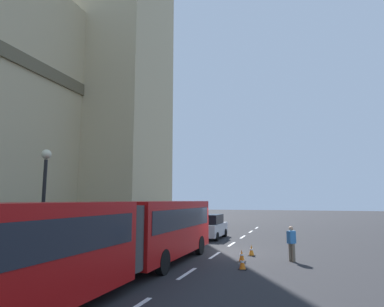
# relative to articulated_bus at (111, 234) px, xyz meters

# --- Properties ---
(ground_plane) EXTENTS (160.00, 160.00, 0.00)m
(ground_plane) POSITION_rel_articulated_bus_xyz_m (8.64, -1.99, -1.75)
(ground_plane) COLOR #262628
(lane_centre_marking) EXTENTS (34.40, 0.16, 0.01)m
(lane_centre_marking) POSITION_rel_articulated_bus_xyz_m (9.51, -1.99, -1.74)
(lane_centre_marking) COLOR silver
(lane_centre_marking) RESTS_ON ground_plane
(articulated_bus) EXTENTS (17.45, 2.54, 2.90)m
(articulated_bus) POSITION_rel_articulated_bus_xyz_m (0.00, 0.00, 0.00)
(articulated_bus) COLOR #B20F0F
(articulated_bus) RESTS_ON ground_plane
(sedan_lead) EXTENTS (4.40, 1.86, 1.85)m
(sedan_lead) POSITION_rel_articulated_bus_xyz_m (14.56, 0.20, -0.83)
(sedan_lead) COLOR #B7B7BC
(sedan_lead) RESTS_ON ground_plane
(traffic_cone_west) EXTENTS (0.36, 0.36, 0.58)m
(traffic_cone_west) POSITION_rel_articulated_bus_xyz_m (4.09, -4.01, -1.46)
(traffic_cone_west) COLOR black
(traffic_cone_west) RESTS_ON ground_plane
(traffic_cone_middle) EXTENTS (0.36, 0.36, 0.58)m
(traffic_cone_middle) POSITION_rel_articulated_bus_xyz_m (5.85, -3.69, -1.46)
(traffic_cone_middle) COLOR black
(traffic_cone_middle) RESTS_ON ground_plane
(traffic_cone_east) EXTENTS (0.36, 0.36, 0.58)m
(traffic_cone_east) POSITION_rel_articulated_bus_xyz_m (7.72, -3.90, -1.46)
(traffic_cone_east) COLOR black
(traffic_cone_east) RESTS_ON ground_plane
(street_lamp) EXTENTS (0.44, 0.44, 5.27)m
(street_lamp) POSITION_rel_articulated_bus_xyz_m (1.56, 4.51, 1.31)
(street_lamp) COLOR black
(street_lamp) RESTS_ON ground_plane
(pedestrian_near_cones) EXTENTS (0.46, 0.44, 1.69)m
(pedestrian_near_cones) POSITION_rel_articulated_bus_xyz_m (6.63, -6.02, -0.83)
(pedestrian_near_cones) COLOR #726651
(pedestrian_near_cones) RESTS_ON ground_plane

